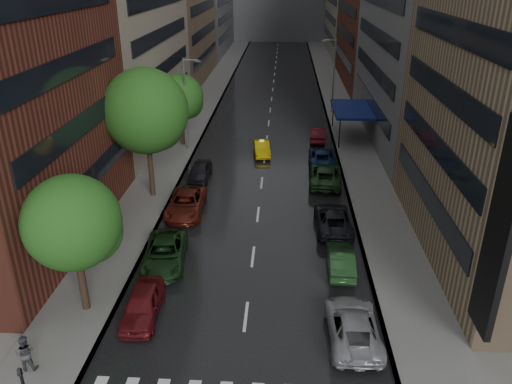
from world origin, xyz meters
TOP-DOWN VIEW (x-y plane):
  - ground at (0.00, 0.00)m, footprint 220.00×220.00m
  - road at (0.00, 50.00)m, footprint 14.00×140.00m
  - sidewalk_left at (-9.00, 50.00)m, footprint 4.00×140.00m
  - sidewalk_right at (9.00, 50.00)m, footprint 4.00×140.00m
  - tree_near at (-8.60, 4.07)m, footprint 4.87×4.87m
  - tree_mid at (-8.60, 18.70)m, footprint 6.45×6.45m
  - tree_far at (-8.60, 31.47)m, footprint 4.62×4.62m
  - taxi at (-0.32, 29.08)m, footprint 1.95×4.29m
  - parked_cars_left at (-5.40, 12.63)m, footprint 3.03×23.28m
  - parked_cars_right at (5.40, 17.60)m, footprint 3.03×36.07m
  - ped_black_umbrella at (-9.61, -0.46)m, footprint 0.97×0.98m
  - street_lamp_left at (-7.72, 30.00)m, footprint 1.74×0.22m
  - street_lamp_right at (7.72, 45.00)m, footprint 1.74×0.22m
  - awning at (8.98, 35.00)m, footprint 4.00×8.00m

SIDE VIEW (x-z plane):
  - ground at x=0.00m, z-range 0.00..0.00m
  - road at x=0.00m, z-range 0.00..0.01m
  - sidewalk_left at x=-9.00m, z-range 0.00..0.15m
  - sidewalk_right at x=9.00m, z-range 0.00..0.15m
  - taxi at x=-0.32m, z-range 0.00..1.36m
  - parked_cars_right at x=5.40m, z-range -0.05..1.54m
  - parked_cars_left at x=-5.40m, z-range -0.02..1.54m
  - ped_black_umbrella at x=-9.61m, z-range 0.33..2.42m
  - awning at x=8.98m, z-range 1.57..4.70m
  - street_lamp_left at x=-7.72m, z-range 0.39..9.39m
  - street_lamp_right at x=7.72m, z-range 0.39..9.39m
  - tree_far at x=-8.60m, z-range 1.35..8.72m
  - tree_near at x=-8.60m, z-range 1.43..9.19m
  - tree_mid at x=-8.60m, z-range 1.90..12.19m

